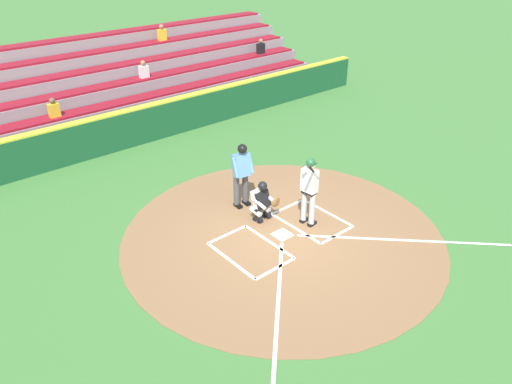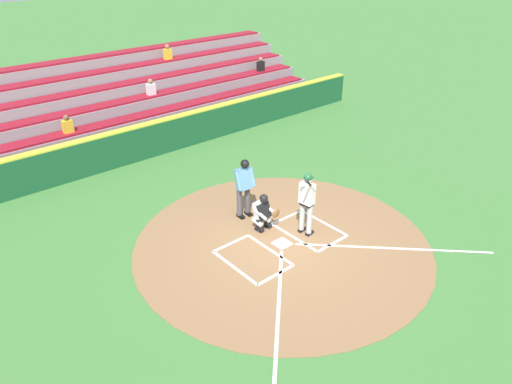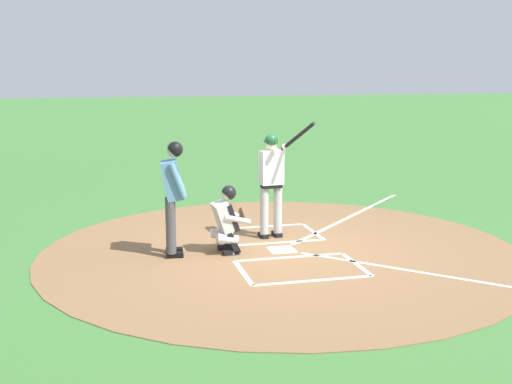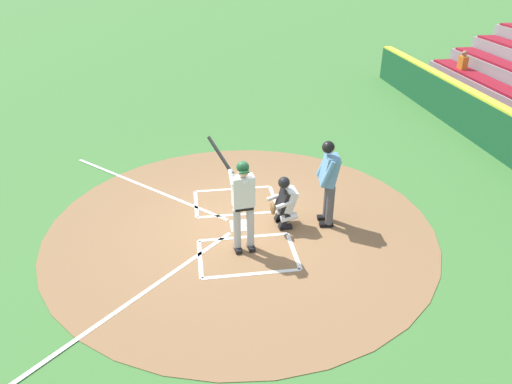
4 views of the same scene
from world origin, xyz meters
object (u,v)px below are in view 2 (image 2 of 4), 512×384
Objects in this scene: batter at (307,199)px; baseball at (259,231)px; catcher at (263,211)px; plate_umpire at (244,184)px.

batter is 1.67m from baseball.
catcher is 1.02m from plate_umpire.
plate_umpire is (-0.03, -0.89, 0.49)m from catcher.
catcher is at bearing -52.42° from batter.
batter is 1.30m from catcher.
plate_umpire is at bearing -69.26° from batter.
batter is 1.88× the size of catcher.
baseball is (0.23, 0.93, -1.04)m from plate_umpire.
baseball is at bearing -44.39° from batter.
baseball is (0.92, -0.90, -1.06)m from batter.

